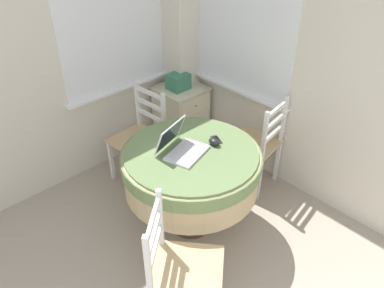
{
  "coord_description": "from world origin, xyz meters",
  "views": [
    {
      "loc": [
        -0.24,
        0.4,
        2.37
      ],
      "look_at": [
        1.48,
        2.21,
        0.68
      ],
      "focal_mm": 35.0,
      "sensor_mm": 36.0,
      "label": 1
    }
  ],
  "objects": [
    {
      "name": "round_dining_table",
      "position": [
        1.33,
        2.06,
        0.6
      ],
      "size": [
        1.07,
        1.07,
        0.76
      ],
      "color": "#4C3D2D",
      "rests_on": "ground_plane"
    },
    {
      "name": "cell_phone",
      "position": [
        1.57,
        2.04,
        0.76
      ],
      "size": [
        0.09,
        0.13,
        0.01
      ],
      "color": "#2D2D33",
      "rests_on": "round_dining_table"
    },
    {
      "name": "corner_cabinet",
      "position": [
        2.13,
        3.07,
        0.34
      ],
      "size": [
        0.47,
        0.48,
        0.67
      ],
      "color": "beige",
      "rests_on": "ground_plane"
    },
    {
      "name": "computer_mouse",
      "position": [
        1.51,
        2.01,
        0.78
      ],
      "size": [
        0.07,
        0.1,
        0.05
      ],
      "color": "black",
      "rests_on": "round_dining_table"
    },
    {
      "name": "dining_chair_near_right_window",
      "position": [
        2.15,
        2.05,
        0.45
      ],
      "size": [
        0.47,
        0.49,
        0.91
      ],
      "color": "tan",
      "rests_on": "ground_plane"
    },
    {
      "name": "dining_chair_camera_near",
      "position": [
        0.72,
        1.52,
        0.45
      ],
      "size": [
        0.59,
        0.6,
        0.91
      ],
      "color": "tan",
      "rests_on": "ground_plane"
    },
    {
      "name": "corner_room_shell",
      "position": [
        1.44,
        2.16,
        1.28
      ],
      "size": [
        4.65,
        5.2,
        2.55
      ],
      "color": "beige",
      "rests_on": "ground_plane"
    },
    {
      "name": "storage_box",
      "position": [
        2.08,
        3.06,
        0.75
      ],
      "size": [
        0.2,
        0.18,
        0.16
      ],
      "color": "#387A5B",
      "rests_on": "corner_cabinet"
    },
    {
      "name": "dining_chair_near_back_window",
      "position": [
        1.44,
        2.88,
        0.45
      ],
      "size": [
        0.47,
        0.44,
        0.91
      ],
      "color": "tan",
      "rests_on": "ground_plane"
    },
    {
      "name": "laptop",
      "position": [
        1.27,
        2.11,
        0.81
      ],
      "size": [
        0.39,
        0.37,
        0.22
      ],
      "color": "white",
      "rests_on": "round_dining_table"
    }
  ]
}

